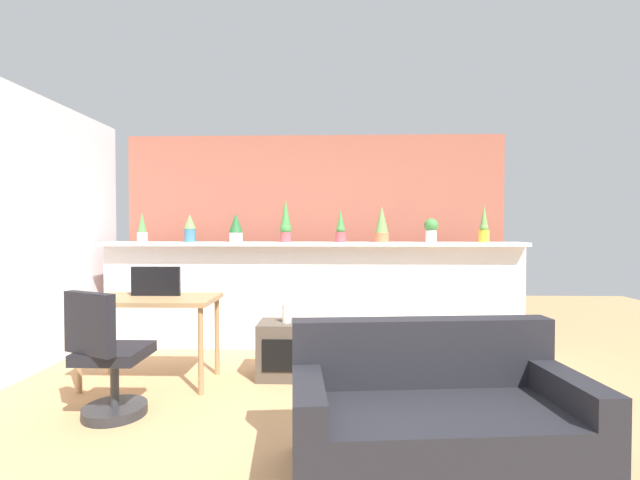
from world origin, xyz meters
The scene contains 18 objects.
ground_plane centered at (0.00, 0.00, 0.00)m, with size 12.00×12.00×0.00m, color tan.
divider_wall centered at (0.00, 2.00, 0.58)m, with size 4.66×0.16×1.15m, color silver.
plant_shelf centered at (0.00, 1.96, 1.17)m, with size 4.66×0.36×0.04m, color silver.
brick_wall_behind centered at (0.00, 2.60, 1.25)m, with size 4.66×0.10×2.50m, color #9E5442.
potted_plant_0 centered at (-1.90, 1.94, 1.34)m, with size 0.11×0.11×0.33m.
potted_plant_1 centered at (-1.37, 1.96, 1.35)m, with size 0.13×0.13×0.31m.
potted_plant_2 centered at (-0.85, 1.97, 1.36)m, with size 0.16×0.16×0.32m.
potted_plant_3 centered at (-0.29, 1.97, 1.41)m, with size 0.13×0.13×0.48m.
potted_plant_4 centered at (0.32, 1.94, 1.34)m, with size 0.11×0.11×0.36m.
potted_plant_5 centered at (0.77, 1.96, 1.39)m, with size 0.15×0.15×0.40m.
potted_plant_6 centered at (1.31, 1.96, 1.34)m, with size 0.15×0.15×0.26m.
potted_plant_7 centered at (1.88, 1.94, 1.36)m, with size 0.11×0.11×0.41m.
desk centered at (-1.33, 0.83, 0.67)m, with size 1.10×0.60×0.75m.
tv_monitor centered at (-1.33, 0.91, 0.88)m, with size 0.43×0.04×0.26m, color black.
office_chair centered at (-1.36, 0.12, 0.39)m, with size 0.52×0.52×0.91m.
side_cube_shelf centered at (-0.23, 1.03, 0.25)m, with size 0.40×0.41×0.50m.
vase_on_shelf centered at (-0.18, 1.00, 0.58)m, with size 0.08×0.08×0.16m, color silver.
couch centered at (0.80, -0.51, 0.28)m, with size 1.62×0.90×0.80m.
Camera 1 is at (0.24, -2.91, 1.34)m, focal length 24.72 mm.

